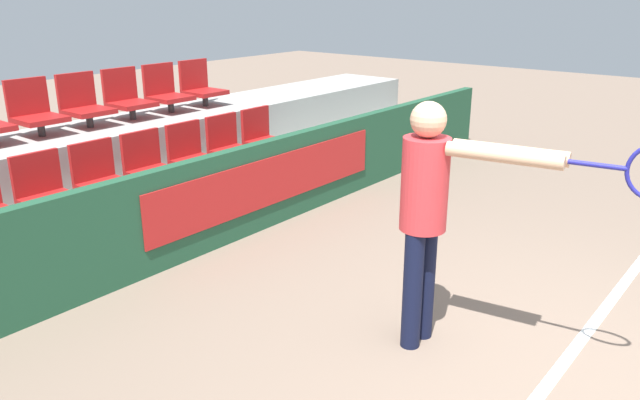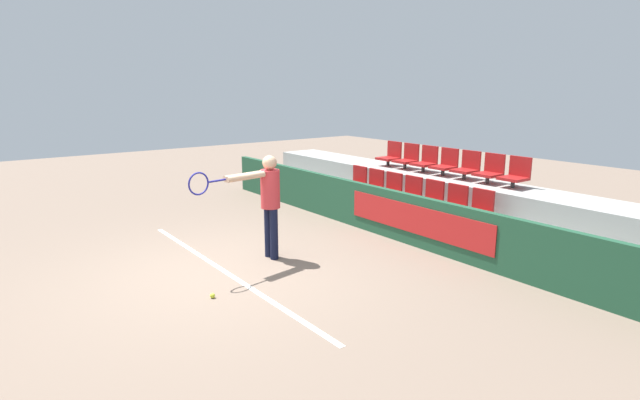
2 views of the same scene
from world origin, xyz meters
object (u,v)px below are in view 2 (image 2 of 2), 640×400
object	(u,v)px
stadium_chair_3	(409,192)
stadium_chair_7	(391,155)
tennis_ball	(213,296)
stadium_chair_1	(372,184)
stadium_chair_13	(516,174)
stadium_chair_5	(453,202)
stadium_chair_8	(408,158)
stadium_chair_12	(490,170)
stadium_chair_9	(426,161)
stadium_chair_6	(478,208)
stadium_chair_4	(430,197)
tennis_player	(266,197)
stadium_chair_2	(390,188)
stadium_chair_10	(446,164)
stadium_chair_11	(467,167)
stadium_chair_0	(356,180)

from	to	relation	value
stadium_chair_3	stadium_chair_7	bearing A→B (deg)	146.61
stadium_chair_7	tennis_ball	bearing A→B (deg)	-66.93
stadium_chair_1	stadium_chair_13	bearing A→B (deg)	21.58
stadium_chair_3	stadium_chair_5	world-z (taller)	same
stadium_chair_8	stadium_chair_12	bearing A→B (deg)	0.00
stadium_chair_1	stadium_chair_8	xyz separation A→B (m)	(0.00, 1.03, 0.46)
stadium_chair_5	stadium_chair_9	distance (m)	1.92
stadium_chair_3	stadium_chair_5	bearing A→B (deg)	0.00
stadium_chair_6	tennis_ball	world-z (taller)	stadium_chair_6
stadium_chair_4	stadium_chair_8	distance (m)	1.92
stadium_chair_13	tennis_player	distance (m)	4.44
stadium_chair_2	stadium_chair_10	size ratio (longest dim) A/B	1.00
stadium_chair_11	tennis_player	bearing A→B (deg)	-98.49
stadium_chair_9	stadium_chair_12	bearing A→B (deg)	0.00
stadium_chair_2	stadium_chair_13	distance (m)	2.36
stadium_chair_0	tennis_player	distance (m)	3.43
stadium_chair_13	tennis_ball	xyz separation A→B (m)	(-0.78, -5.47, -1.13)
stadium_chair_10	stadium_chair_13	size ratio (longest dim) A/B	1.00
stadium_chair_6	stadium_chair_8	world-z (taller)	stadium_chair_8
stadium_chair_10	stadium_chair_12	bearing A→B (deg)	0.00
stadium_chair_4	stadium_chair_7	distance (m)	2.36
stadium_chair_3	stadium_chair_4	world-z (taller)	same
stadium_chair_4	stadium_chair_10	xyz separation A→B (m)	(-0.52, 1.03, 0.46)
stadium_chair_10	stadium_chair_11	world-z (taller)	same
stadium_chair_0	stadium_chair_5	bearing A→B (deg)	0.00
stadium_chair_12	tennis_player	size ratio (longest dim) A/B	0.33
stadium_chair_5	tennis_ball	bearing A→B (deg)	-93.36
tennis_player	tennis_ball	size ratio (longest dim) A/B	24.90
stadium_chair_4	stadium_chair_10	world-z (taller)	stadium_chair_10
stadium_chair_3	tennis_ball	world-z (taller)	stadium_chair_3
stadium_chair_2	stadium_chair_10	xyz separation A→B (m)	(0.52, 1.03, 0.46)
stadium_chair_0	stadium_chair_2	distance (m)	1.04
stadium_chair_1	tennis_ball	distance (m)	4.85
stadium_chair_13	tennis_ball	bearing A→B (deg)	-98.10
stadium_chair_10	stadium_chair_2	bearing A→B (deg)	-116.82
stadium_chair_11	stadium_chair_5	bearing A→B (deg)	-63.18
stadium_chair_10	tennis_ball	world-z (taller)	stadium_chair_10
stadium_chair_1	stadium_chair_5	distance (m)	2.07
stadium_chair_3	stadium_chair_7	size ratio (longest dim) A/B	1.00
stadium_chair_3	stadium_chair_11	distance (m)	1.24
stadium_chair_5	stadium_chair_8	world-z (taller)	stadium_chair_8
stadium_chair_11	stadium_chair_13	world-z (taller)	same
stadium_chair_6	stadium_chair_7	bearing A→B (deg)	161.76
stadium_chair_0	stadium_chair_7	bearing A→B (deg)	90.00
stadium_chair_5	stadium_chair_2	bearing A→B (deg)	180.00
stadium_chair_7	stadium_chair_9	size ratio (longest dim) A/B	1.00
stadium_chair_0	stadium_chair_7	distance (m)	1.13
stadium_chair_4	stadium_chair_5	xyz separation A→B (m)	(0.52, 0.00, 0.00)
stadium_chair_1	stadium_chair_12	xyz separation A→B (m)	(2.07, 1.03, 0.46)
stadium_chair_3	stadium_chair_4	bearing A→B (deg)	0.00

